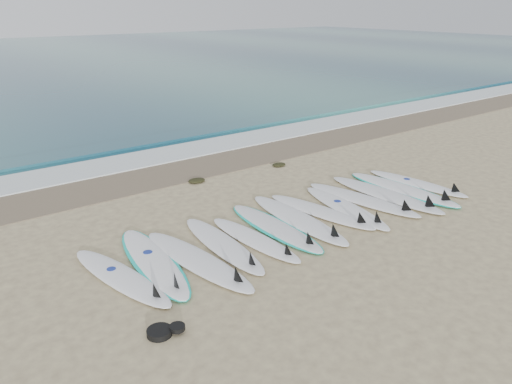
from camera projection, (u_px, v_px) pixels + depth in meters
ground at (299, 222)px, 9.46m from camera, size 120.00×120.00×0.00m
wet_sand_band at (190, 168)px, 12.52m from camera, size 120.00×1.80×0.01m
foam_band at (164, 155)px, 13.55m from camera, size 120.00×1.40×0.04m
wave_crest at (140, 142)px, 14.66m from camera, size 120.00×1.00×0.10m
surfboard_0 at (123, 278)px, 7.44m from camera, size 0.91×2.49×0.31m
surfboard_1 at (154, 262)px, 7.89m from camera, size 0.96×2.74×0.34m
surfboard_2 at (199, 261)px, 7.91m from camera, size 0.84×2.75×0.35m
surfboard_3 at (224, 245)px, 8.43m from camera, size 0.70×2.56×0.32m
surfboard_4 at (256, 240)px, 8.63m from camera, size 0.60×2.31×0.29m
surfboard_5 at (276, 228)px, 9.11m from camera, size 0.69×2.60×0.33m
surfboard_6 at (300, 219)px, 9.41m from camera, size 0.75×2.83×0.36m
surfboard_7 at (323, 212)px, 9.78m from camera, size 0.92×2.57×0.32m
surfboard_8 at (347, 208)px, 9.96m from camera, size 0.93×2.64×0.33m
surfboard_9 at (365, 200)px, 10.36m from camera, size 0.94×2.77×0.35m
surfboard_10 at (388, 195)px, 10.63m from camera, size 0.71×2.91×0.37m
surfboard_11 at (404, 189)px, 10.97m from camera, size 0.77×2.84×0.36m
surfboard_12 at (419, 183)px, 11.31m from camera, size 0.76×2.51×0.32m
seaweed_near at (197, 181)px, 11.55m from camera, size 0.41×0.32×0.08m
seaweed_far at (279, 165)px, 12.70m from camera, size 0.37×0.29×0.07m
leash_coil at (163, 331)px, 6.23m from camera, size 0.46×0.36×0.11m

